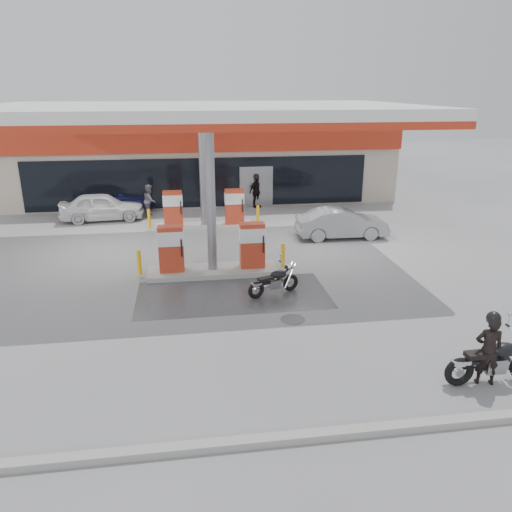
{
  "coord_description": "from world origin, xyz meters",
  "views": [
    {
      "loc": [
        -0.88,
        -14.46,
        6.23
      ],
      "look_at": [
        1.27,
        0.17,
        1.2
      ],
      "focal_mm": 35.0,
      "sensor_mm": 36.0,
      "label": 1
    }
  ],
  "objects": [
    {
      "name": "ground",
      "position": [
        0.0,
        0.0,
        0.0
      ],
      "size": [
        90.0,
        90.0,
        0.0
      ],
      "primitive_type": "plane",
      "color": "gray",
      "rests_on": "ground"
    },
    {
      "name": "wet_patch",
      "position": [
        0.5,
        0.0,
        0.0
      ],
      "size": [
        6.0,
        3.0,
        0.0
      ],
      "primitive_type": "cube",
      "color": "#4C4C4F",
      "rests_on": "ground"
    },
    {
      "name": "drain_cover",
      "position": [
        2.0,
        -2.0,
        0.0
      ],
      "size": [
        0.7,
        0.7,
        0.01
      ],
      "primitive_type": "cylinder",
      "color": "#38383A",
      "rests_on": "ground"
    },
    {
      "name": "kerb",
      "position": [
        0.0,
        -7.0,
        0.07
      ],
      "size": [
        28.0,
        0.25,
        0.15
      ],
      "primitive_type": "cube",
      "color": "gray",
      "rests_on": "ground"
    },
    {
      "name": "store_building",
      "position": [
        0.01,
        15.94,
        2.01
      ],
      "size": [
        22.0,
        8.22,
        4.0
      ],
      "color": "#BBAF9C",
      "rests_on": "ground"
    },
    {
      "name": "canopy",
      "position": [
        0.0,
        5.0,
        5.27
      ],
      "size": [
        16.0,
        10.02,
        5.51
      ],
      "color": "silver",
      "rests_on": "ground"
    },
    {
      "name": "pump_island_near",
      "position": [
        0.0,
        2.0,
        0.71
      ],
      "size": [
        5.14,
        1.3,
        1.78
      ],
      "color": "#9E9E99",
      "rests_on": "ground"
    },
    {
      "name": "pump_island_far",
      "position": [
        0.0,
        8.0,
        0.71
      ],
      "size": [
        5.14,
        1.3,
        1.78
      ],
      "color": "#9E9E99",
      "rests_on": "ground"
    },
    {
      "name": "main_motorcycle",
      "position": [
        5.7,
        -5.71,
        0.51
      ],
      "size": [
        2.24,
        0.86,
        1.15
      ],
      "rotation": [
        0.0,
        0.0,
        0.02
      ],
      "color": "black",
      "rests_on": "ground"
    },
    {
      "name": "biker_main",
      "position": [
        5.5,
        -5.72,
        0.82
      ],
      "size": [
        0.67,
        0.53,
        1.63
      ],
      "primitive_type": "imported",
      "rotation": [
        0.0,
        0.0,
        2.89
      ],
      "color": "black",
      "rests_on": "ground"
    },
    {
      "name": "parked_motorcycle",
      "position": [
        1.81,
        -0.14,
        0.41
      ],
      "size": [
        1.74,
        0.88,
        0.94
      ],
      "rotation": [
        0.0,
        0.0,
        0.37
      ],
      "color": "black",
      "rests_on": "ground"
    },
    {
      "name": "sedan_white",
      "position": [
        -4.87,
        10.2,
        0.68
      ],
      "size": [
        4.11,
        1.91,
        1.36
      ],
      "primitive_type": "imported",
      "rotation": [
        0.0,
        0.0,
        1.65
      ],
      "color": "white",
      "rests_on": "ground"
    },
    {
      "name": "attendant",
      "position": [
        -2.6,
        10.73,
        0.8
      ],
      "size": [
        0.69,
        0.84,
        1.61
      ],
      "primitive_type": "imported",
      "rotation": [
        0.0,
        0.0,
        1.47
      ],
      "color": "slate",
      "rests_on": "ground"
    },
    {
      "name": "hatchback_silver",
      "position": [
        5.81,
        5.6,
        0.64
      ],
      "size": [
        3.94,
        1.46,
        1.29
      ],
      "primitive_type": "imported",
      "rotation": [
        0.0,
        0.0,
        1.55
      ],
      "color": "gray",
      "rests_on": "ground"
    },
    {
      "name": "parked_car_left",
      "position": [
        -4.5,
        12.77,
        0.65
      ],
      "size": [
        4.81,
        3.36,
        1.29
      ],
      "primitive_type": "imported",
      "rotation": [
        0.0,
        0.0,
        1.18
      ],
      "color": "#181C52",
      "rests_on": "ground"
    },
    {
      "name": "parked_car_right",
      "position": [
        4.5,
        14.0,
        0.51
      ],
      "size": [
        4.06,
        2.81,
        1.03
      ],
      "primitive_type": "imported",
      "rotation": [
        0.0,
        0.0,
        1.24
      ],
      "color": "#B5B8BE",
      "rests_on": "ground"
    },
    {
      "name": "biker_walking",
      "position": [
        2.99,
        11.8,
        0.86
      ],
      "size": [
        1.05,
        0.96,
        1.73
      ],
      "primitive_type": "imported",
      "rotation": [
        0.0,
        0.0,
        0.68
      ],
      "color": "black",
      "rests_on": "ground"
    }
  ]
}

